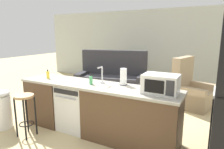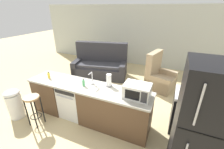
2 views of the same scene
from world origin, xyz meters
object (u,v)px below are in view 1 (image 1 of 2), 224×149
object	(u,v)px
trash_bin	(1,109)
couch	(112,80)
paper_towel_roll	(123,77)
soap_bottle	(91,80)
dishwasher	(77,107)
bar_stool	(25,107)
microwave	(161,84)
armchair	(190,92)
dish_soap_bottle	(48,75)

from	to	relation	value
trash_bin	couch	distance (m)	3.12
paper_towel_roll	soap_bottle	distance (m)	0.56
dishwasher	bar_stool	world-z (taller)	dishwasher
dishwasher	soap_bottle	bearing A→B (deg)	-4.83
couch	bar_stool	bearing A→B (deg)	-91.51
soap_bottle	trash_bin	world-z (taller)	soap_bottle
paper_towel_roll	couch	world-z (taller)	couch
microwave	couch	xyz separation A→B (m)	(-2.05, 2.37, -0.65)
armchair	couch	bearing A→B (deg)	177.27
microwave	bar_stool	world-z (taller)	microwave
paper_towel_roll	soap_bottle	size ratio (longest dim) A/B	1.60
trash_bin	bar_stool	bearing A→B (deg)	0.33
paper_towel_roll	trash_bin	size ratio (longest dim) A/B	0.38
microwave	dish_soap_bottle	xyz separation A→B (m)	(-2.19, -0.04, -0.07)
soap_bottle	dish_soap_bottle	distance (m)	0.99
microwave	bar_stool	size ratio (longest dim) A/B	0.68
dish_soap_bottle	bar_stool	world-z (taller)	dish_soap_bottle
paper_towel_roll	bar_stool	size ratio (longest dim) A/B	0.38
dishwasher	couch	xyz separation A→B (m)	(-0.51, 2.37, -0.03)
couch	armchair	world-z (taller)	couch
dish_soap_bottle	trash_bin	distance (m)	1.05
dishwasher	couch	world-z (taller)	couch
soap_bottle	armchair	bearing A→B (deg)	59.61
dish_soap_bottle	armchair	distance (m)	3.35
paper_towel_roll	soap_bottle	xyz separation A→B (m)	(-0.51, -0.22, -0.07)
armchair	microwave	bearing A→B (deg)	-93.89
dish_soap_bottle	armchair	size ratio (longest dim) A/B	0.15
paper_towel_roll	bar_stool	bearing A→B (deg)	-149.75
microwave	couch	size ratio (longest dim) A/B	0.23
paper_towel_roll	bar_stool	distance (m)	1.75
trash_bin	soap_bottle	bearing A→B (deg)	21.42
microwave	dish_soap_bottle	size ratio (longest dim) A/B	2.84
microwave	trash_bin	size ratio (longest dim) A/B	0.68
dish_soap_bottle	couch	distance (m)	2.49
dishwasher	bar_stool	xyz separation A→B (m)	(-0.59, -0.65, 0.11)
microwave	soap_bottle	bearing A→B (deg)	-178.66
soap_bottle	bar_stool	bearing A→B (deg)	-146.40
microwave	paper_towel_roll	xyz separation A→B (m)	(-0.68, 0.19, -0.00)
paper_towel_roll	couch	bearing A→B (deg)	122.15
dishwasher	armchair	size ratio (longest dim) A/B	0.70
soap_bottle	trash_bin	xyz separation A→B (m)	(-1.60, -0.63, -0.59)
microwave	couch	distance (m)	3.20
paper_towel_roll	dish_soap_bottle	distance (m)	1.52
dishwasher	dish_soap_bottle	xyz separation A→B (m)	(-0.65, -0.04, 0.55)
bar_stool	couch	distance (m)	3.03
microwave	soap_bottle	world-z (taller)	microwave
paper_towel_roll	dish_soap_bottle	xyz separation A→B (m)	(-1.50, -0.23, -0.07)
trash_bin	dishwasher	bearing A→B (deg)	27.62
dish_soap_bottle	bar_stool	size ratio (longest dim) A/B	0.24
dishwasher	dish_soap_bottle	world-z (taller)	dish_soap_bottle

